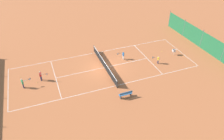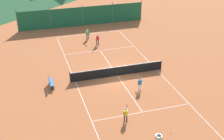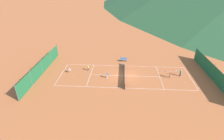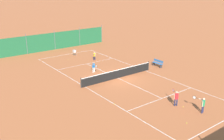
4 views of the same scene
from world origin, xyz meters
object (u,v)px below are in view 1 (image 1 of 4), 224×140
player_far_baseline (123,55)px  tennis_ball_by_net_left (20,77)px  player_near_service (41,75)px  tennis_ball_mid_court (162,51)px  ball_hopper (174,51)px  tennis_net (104,64)px  courtside_bench (126,94)px  tennis_ball_near_corner (62,59)px  player_near_baseline (23,82)px  tennis_ball_far_corner (37,82)px  player_far_service (158,59)px

player_far_baseline → tennis_ball_by_net_left: (0.71, 13.61, -0.68)m
player_near_service → tennis_ball_mid_court: (0.82, -17.44, -0.73)m
ball_hopper → player_far_baseline: bearing=78.0°
tennis_net → tennis_ball_by_net_left: bearing=80.5°
tennis_ball_mid_court → courtside_bench: bearing=128.6°
player_far_baseline → tennis_ball_near_corner: size_ratio=18.41×
tennis_ball_near_corner → ball_hopper: ball_hopper is taller
tennis_net → tennis_ball_by_net_left: tennis_net is taller
tennis_net → player_near_baseline: 10.14m
tennis_ball_mid_court → tennis_ball_far_corner: same height
player_far_baseline → tennis_ball_mid_court: size_ratio=18.41×
player_near_service → player_far_baseline: size_ratio=1.08×
tennis_ball_near_corner → tennis_ball_far_corner: (-4.28, 3.82, 0.00)m
tennis_net → ball_hopper: (-0.50, -10.41, 0.16)m
player_near_baseline → ball_hopper: player_near_baseline is taller
player_far_service → courtside_bench: 8.31m
player_near_baseline → tennis_ball_by_net_left: player_near_baseline is taller
player_far_baseline → tennis_ball_by_net_left: 13.64m
tennis_ball_by_net_left → player_near_baseline: bearing=-171.3°
tennis_net → tennis_ball_far_corner: size_ratio=139.09×
player_near_baseline → player_far_service: size_ratio=1.15×
player_near_service → player_far_baseline: bearing=-85.4°
tennis_net → tennis_ball_mid_court: size_ratio=139.09×
tennis_net → ball_hopper: bearing=-92.8°
tennis_ball_by_net_left → ball_hopper: bearing=-96.2°
courtside_bench → player_far_service: bearing=-55.5°
player_near_baseline → player_far_service: (-1.08, -17.22, -0.09)m
tennis_ball_far_corner → player_near_baseline: bearing=105.8°
player_near_service → ball_hopper: 18.46m
tennis_ball_far_corner → tennis_ball_mid_court: bearing=-86.5°
tennis_net → ball_hopper: 10.42m
player_far_service → tennis_net: bearing=76.9°
tennis_ball_far_corner → ball_hopper: 19.05m
player_near_baseline → player_far_baseline: (1.60, -13.25, -0.05)m
player_near_baseline → player_near_service: (0.70, -2.09, 0.01)m
tennis_ball_far_corner → ball_hopper: (-0.36, -19.03, 0.63)m
player_near_service → tennis_ball_far_corner: bearing=114.9°
tennis_net → tennis_ball_mid_court: (0.95, -9.40, -0.47)m
tennis_ball_near_corner → player_far_baseline: bearing=-111.3°
player_near_service → tennis_ball_near_corner: player_near_service is taller
tennis_net → player_near_baseline: player_near_baseline is taller
player_far_service → tennis_ball_far_corner: bearing=84.5°
player_far_baseline → player_near_service: bearing=94.6°
player_near_baseline → courtside_bench: size_ratio=0.87×
tennis_ball_mid_court → courtside_bench: (-7.30, 9.15, 0.42)m
player_near_baseline → player_far_service: player_near_baseline is taller
player_near_baseline → player_near_service: 2.20m
player_far_service → tennis_ball_by_net_left: player_far_service is taller
player_near_service → tennis_ball_near_corner: (4.01, -3.24, -0.73)m
player_far_baseline → ball_hopper: player_far_baseline is taller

